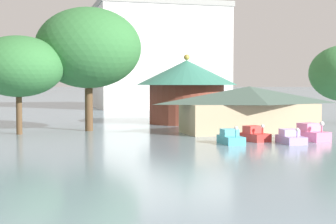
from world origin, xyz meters
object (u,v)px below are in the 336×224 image
object	(u,v)px
shoreline_tree_mid	(88,48)
pedal_boat_lavender	(291,138)
background_building_block	(159,57)
pedal_boat_cyan	(231,138)
green_roof_pavilion	(187,87)
boathouse	(249,108)
shoreline_tree_tall_left	(18,67)
pedal_boat_red	(254,135)
pedal_boat_pink	(311,134)

from	to	relation	value
shoreline_tree_mid	pedal_boat_lavender	bearing A→B (deg)	-47.40
shoreline_tree_mid	background_building_block	world-z (taller)	background_building_block
pedal_boat_lavender	shoreline_tree_mid	world-z (taller)	shoreline_tree_mid
background_building_block	pedal_boat_cyan	bearing A→B (deg)	-99.37
green_roof_pavilion	background_building_block	size ratio (longest dim) A/B	0.48
boathouse	shoreline_tree_tall_left	size ratio (longest dim) A/B	1.49
pedal_boat_cyan	green_roof_pavilion	world-z (taller)	green_roof_pavilion
pedal_boat_red	background_building_block	world-z (taller)	background_building_block
shoreline_tree_tall_left	pedal_boat_red	bearing A→B (deg)	-30.46
pedal_boat_lavender	pedal_boat_pink	xyz separation A→B (m)	(2.60, 1.38, 0.14)
pedal_boat_red	shoreline_tree_mid	size ratio (longest dim) A/B	0.22
boathouse	pedal_boat_pink	bearing A→B (deg)	-75.42
pedal_boat_lavender	shoreline_tree_mid	bearing A→B (deg)	-131.46
pedal_boat_pink	background_building_block	world-z (taller)	background_building_block
pedal_boat_cyan	boathouse	bearing A→B (deg)	149.30
pedal_boat_pink	green_roof_pavilion	distance (m)	21.76
shoreline_tree_tall_left	green_roof_pavilion	bearing A→B (deg)	25.39
pedal_boat_red	green_roof_pavilion	world-z (taller)	green_roof_pavilion
pedal_boat_red	green_roof_pavilion	distance (m)	20.50
background_building_block	shoreline_tree_tall_left	bearing A→B (deg)	-117.52
pedal_boat_red	boathouse	bearing A→B (deg)	144.58
pedal_boat_red	green_roof_pavilion	bearing A→B (deg)	164.17
boathouse	green_roof_pavilion	distance (m)	13.53
pedal_boat_lavender	background_building_block	world-z (taller)	background_building_block
pedal_boat_cyan	pedal_boat_pink	size ratio (longest dim) A/B	0.88
shoreline_tree_tall_left	background_building_block	bearing A→B (deg)	62.48
pedal_boat_cyan	green_roof_pavilion	distance (m)	22.01
shoreline_tree_mid	background_building_block	size ratio (longest dim) A/B	0.49
pedal_boat_cyan	shoreline_tree_tall_left	distance (m)	21.09
background_building_block	pedal_boat_pink	bearing A→B (deg)	-92.84
pedal_boat_lavender	background_building_block	size ratio (longest dim) A/B	0.12
pedal_boat_pink	pedal_boat_cyan	bearing A→B (deg)	-98.40
pedal_boat_red	shoreline_tree_mid	world-z (taller)	shoreline_tree_mid
shoreline_tree_tall_left	shoreline_tree_mid	distance (m)	7.29
green_roof_pavilion	shoreline_tree_tall_left	size ratio (longest dim) A/B	1.32
boathouse	green_roof_pavilion	size ratio (longest dim) A/B	1.13
boathouse	green_roof_pavilion	world-z (taller)	green_roof_pavilion
pedal_boat_cyan	background_building_block	world-z (taller)	background_building_block
pedal_boat_red	background_building_block	size ratio (longest dim) A/B	0.11
pedal_boat_cyan	pedal_boat_lavender	bearing A→B (deg)	80.65
shoreline_tree_tall_left	shoreline_tree_mid	bearing A→B (deg)	16.97
green_roof_pavilion	background_building_block	distance (m)	42.82
pedal_boat_red	shoreline_tree_tall_left	size ratio (longest dim) A/B	0.30
boathouse	shoreline_tree_mid	bearing A→B (deg)	157.29
green_roof_pavilion	shoreline_tree_tall_left	world-z (taller)	shoreline_tree_tall_left
pedal_boat_lavender	shoreline_tree_tall_left	bearing A→B (deg)	-116.60
shoreline_tree_tall_left	pedal_boat_pink	bearing A→B (deg)	-26.94
pedal_boat_red	pedal_boat_lavender	distance (m)	3.08
pedal_boat_cyan	boathouse	size ratio (longest dim) A/B	0.21
pedal_boat_pink	shoreline_tree_tall_left	distance (m)	26.87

